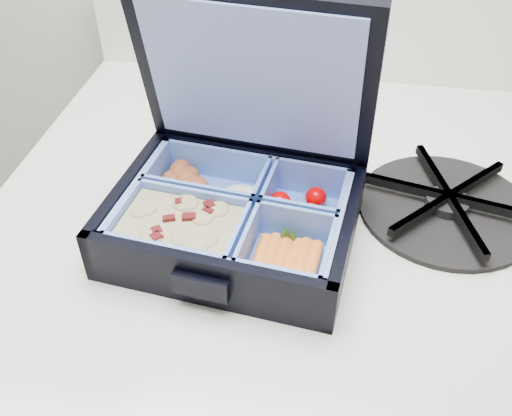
% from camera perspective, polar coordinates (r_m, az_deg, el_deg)
% --- Properties ---
extents(stove, '(0.66, 0.66, 1.00)m').
position_cam_1_polar(stove, '(1.04, 2.59, -19.65)').
color(stove, white).
rests_on(stove, floor).
extents(bento_box, '(0.26, 0.21, 0.06)m').
position_cam_1_polar(bento_box, '(0.57, -2.21, -1.03)').
color(bento_box, black).
rests_on(bento_box, stove).
extents(burner_grate, '(0.23, 0.23, 0.03)m').
position_cam_1_polar(burner_grate, '(0.65, 18.63, 0.67)').
color(burner_grate, black).
rests_on(burner_grate, stove).
extents(burner_grate_rear, '(0.20, 0.20, 0.02)m').
position_cam_1_polar(burner_grate_rear, '(0.86, -5.27, 12.93)').
color(burner_grate_rear, black).
rests_on(burner_grate_rear, stove).
extents(fork, '(0.14, 0.15, 0.01)m').
position_cam_1_polar(fork, '(0.72, 0.90, 6.30)').
color(fork, silver).
rests_on(fork, stove).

